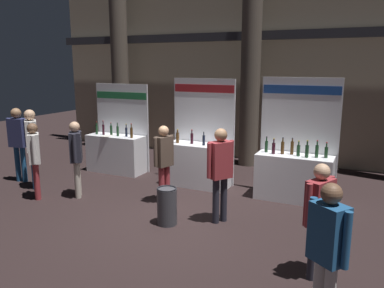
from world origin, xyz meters
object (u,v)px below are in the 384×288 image
(visitor_0, at_px, (76,152))
(visitor_4, at_px, (328,245))
(exhibitor_booth_2, at_px, (294,171))
(visitor_3, at_px, (32,141))
(exhibitor_booth_1, at_px, (199,160))
(exhibitor_booth_0, at_px, (117,150))
(visitor_5, at_px, (220,167))
(visitor_6, at_px, (319,212))
(visitor_7, at_px, (18,138))
(visitor_8, at_px, (34,155))
(trash_bin, at_px, (167,206))
(visitor_2, at_px, (164,158))

(visitor_0, height_order, visitor_4, visitor_4)
(exhibitor_booth_2, relative_size, visitor_3, 1.40)
(exhibitor_booth_2, bearing_deg, visitor_3, -162.15)
(exhibitor_booth_1, relative_size, visitor_4, 1.51)
(exhibitor_booth_0, xyz_separation_m, visitor_3, (-0.89, -2.00, 0.52))
(visitor_0, bearing_deg, visitor_4, -149.32)
(visitor_3, bearing_deg, visitor_5, 41.14)
(visitor_5, bearing_deg, exhibitor_booth_0, 95.45)
(visitor_0, relative_size, visitor_4, 0.99)
(visitor_6, relative_size, visitor_7, 0.88)
(exhibitor_booth_1, distance_m, visitor_8, 3.63)
(exhibitor_booth_0, height_order, visitor_4, exhibitor_booth_0)
(trash_bin, bearing_deg, exhibitor_booth_0, 139.33)
(exhibitor_booth_1, bearing_deg, visitor_4, -50.74)
(exhibitor_booth_0, xyz_separation_m, visitor_6, (5.59, -3.19, 0.35))
(exhibitor_booth_0, height_order, visitor_0, exhibitor_booth_0)
(trash_bin, xyz_separation_m, visitor_0, (-2.47, 0.46, 0.65))
(visitor_2, height_order, visitor_6, visitor_2)
(trash_bin, height_order, visitor_3, visitor_3)
(exhibitor_booth_2, distance_m, visitor_4, 4.21)
(visitor_7, bearing_deg, visitor_3, -25.91)
(exhibitor_booth_1, xyz_separation_m, visitor_7, (-4.08, -1.58, 0.48))
(exhibitor_booth_0, height_order, exhibitor_booth_1, exhibitor_booth_1)
(visitor_0, height_order, visitor_7, visitor_7)
(visitor_5, bearing_deg, visitor_7, 121.11)
(visitor_2, height_order, visitor_8, visitor_8)
(visitor_6, xyz_separation_m, visitor_8, (-5.87, 0.69, 0.03))
(visitor_3, bearing_deg, trash_bin, 33.59)
(exhibitor_booth_0, bearing_deg, visitor_6, -29.73)
(visitor_0, xyz_separation_m, visitor_3, (-1.33, 0.04, 0.12))
(trash_bin, xyz_separation_m, visitor_7, (-4.50, 0.73, 0.76))
(exhibitor_booth_0, relative_size, visitor_0, 1.40)
(exhibitor_booth_0, height_order, trash_bin, exhibitor_booth_0)
(exhibitor_booth_0, relative_size, visitor_2, 1.43)
(exhibitor_booth_0, distance_m, visitor_3, 2.25)
(exhibitor_booth_2, bearing_deg, exhibitor_booth_1, 179.71)
(trash_bin, relative_size, visitor_7, 0.38)
(exhibitor_booth_2, height_order, visitor_8, exhibitor_booth_2)
(visitor_0, relative_size, visitor_7, 0.91)
(trash_bin, relative_size, visitor_3, 0.37)
(exhibitor_booth_2, xyz_separation_m, trash_bin, (-1.81, -2.31, -0.28))
(visitor_4, distance_m, visitor_7, 7.80)
(exhibitor_booth_2, bearing_deg, trash_bin, -128.15)
(exhibitor_booth_0, xyz_separation_m, trash_bin, (2.91, -2.50, -0.25))
(visitor_7, xyz_separation_m, visitor_8, (1.32, -0.73, -0.13))
(visitor_3, distance_m, visitor_6, 6.59)
(exhibitor_booth_1, xyz_separation_m, visitor_5, (1.24, -1.81, 0.42))
(trash_bin, height_order, visitor_0, visitor_0)
(visitor_3, relative_size, visitor_8, 1.12)
(visitor_0, height_order, visitor_3, visitor_3)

